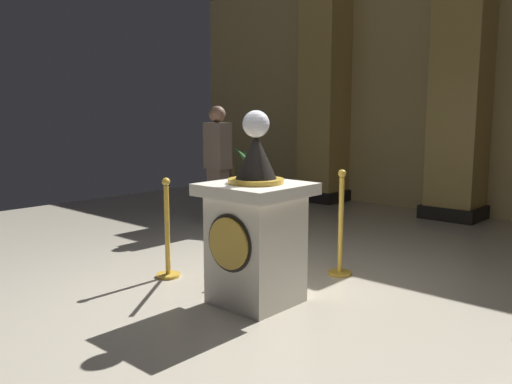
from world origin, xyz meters
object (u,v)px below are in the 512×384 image
potted_palm_left (232,199)px  pedestal_clock (256,230)px  stanchion_far (168,243)px  stanchion_near (340,238)px  bystander_guest (218,164)px

potted_palm_left → pedestal_clock: bearing=-41.9°
pedestal_clock → stanchion_far: (-1.13, -0.05, -0.29)m
stanchion_near → bystander_guest: (-2.47, 0.68, 0.54)m
stanchion_far → potted_palm_left: potted_palm_left is taller
stanchion_near → stanchion_far: 1.73m
bystander_guest → potted_palm_left: bearing=95.8°
stanchion_near → bystander_guest: bearing=164.6°
potted_palm_left → bystander_guest: bearing=-84.2°
pedestal_clock → stanchion_near: pedestal_clock is taller
stanchion_near → stanchion_far: stanchion_near is taller
pedestal_clock → potted_palm_left: bearing=138.1°
stanchion_far → bystander_guest: 2.33m
pedestal_clock → stanchion_far: bearing=-177.4°
pedestal_clock → potted_palm_left: size_ratio=1.37×
stanchion_near → potted_palm_left: potted_palm_left is taller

